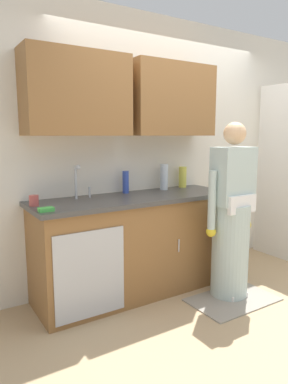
{
  "coord_description": "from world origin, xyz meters",
  "views": [
    {
      "loc": [
        -2.21,
        -2.08,
        1.5
      ],
      "look_at": [
        -0.55,
        0.55,
        1.0
      ],
      "focal_mm": 32.93,
      "sensor_mm": 36.0,
      "label": 1
    }
  ],
  "objects_px": {
    "person_at_sink": "(231,224)",
    "sink": "(87,203)",
    "cup_by_sink": "(34,201)",
    "bottle_dish_liquid": "(183,177)",
    "sponge": "(46,209)",
    "bottle_soap": "(126,182)",
    "bottle_water_short": "(164,177)"
  },
  "relations": [
    {
      "from": "person_at_sink",
      "to": "sink",
      "type": "bearing_deg",
      "value": 154.89
    },
    {
      "from": "cup_by_sink",
      "to": "sink",
      "type": "bearing_deg",
      "value": -5.06
    },
    {
      "from": "person_at_sink",
      "to": "cup_by_sink",
      "type": "xyz_separation_m",
      "value": [
        -1.63,
        0.6,
        0.29
      ]
    },
    {
      "from": "bottle_dish_liquid",
      "to": "sink",
      "type": "bearing_deg",
      "value": -170.38
    },
    {
      "from": "cup_by_sink",
      "to": "sponge",
      "type": "height_order",
      "value": "cup_by_sink"
    },
    {
      "from": "sink",
      "to": "bottle_dish_liquid",
      "type": "distance_m",
      "value": 1.24
    },
    {
      "from": "sink",
      "to": "bottle_dish_liquid",
      "type": "xyz_separation_m",
      "value": [
        1.22,
        0.21,
        0.13
      ]
    },
    {
      "from": "person_at_sink",
      "to": "bottle_dish_liquid",
      "type": "relative_size",
      "value": 7.19
    },
    {
      "from": "bottle_soap",
      "to": "sponge",
      "type": "height_order",
      "value": "bottle_soap"
    },
    {
      "from": "sponge",
      "to": "bottle_water_short",
      "type": "bearing_deg",
      "value": 16.23
    },
    {
      "from": "bottle_dish_liquid",
      "to": "bottle_soap",
      "type": "bearing_deg",
      "value": -179.32
    },
    {
      "from": "person_at_sink",
      "to": "bottle_soap",
      "type": "bearing_deg",
      "value": 132.38
    },
    {
      "from": "sink",
      "to": "person_at_sink",
      "type": "xyz_separation_m",
      "value": [
        1.19,
        -0.56,
        -0.23
      ]
    },
    {
      "from": "bottle_dish_liquid",
      "to": "sponge",
      "type": "distance_m",
      "value": 1.7
    },
    {
      "from": "sink",
      "to": "person_at_sink",
      "type": "height_order",
      "value": "person_at_sink"
    },
    {
      "from": "sponge",
      "to": "bottle_soap",
      "type": "bearing_deg",
      "value": 24.51
    },
    {
      "from": "bottle_soap",
      "to": "bottle_dish_liquid",
      "type": "xyz_separation_m",
      "value": [
        0.72,
        0.01,
        0.0
      ]
    },
    {
      "from": "bottle_soap",
      "to": "bottle_dish_liquid",
      "type": "distance_m",
      "value": 0.72
    },
    {
      "from": "person_at_sink",
      "to": "bottle_soap",
      "type": "distance_m",
      "value": 1.08
    },
    {
      "from": "sink",
      "to": "bottle_dish_liquid",
      "type": "bearing_deg",
      "value": 9.62
    },
    {
      "from": "person_at_sink",
      "to": "bottle_soap",
      "type": "xyz_separation_m",
      "value": [
        -0.69,
        0.75,
        0.36
      ]
    },
    {
      "from": "sink",
      "to": "bottle_water_short",
      "type": "distance_m",
      "value": 0.97
    },
    {
      "from": "person_at_sink",
      "to": "cup_by_sink",
      "type": "relative_size",
      "value": 18.74
    },
    {
      "from": "person_at_sink",
      "to": "bottle_soap",
      "type": "height_order",
      "value": "person_at_sink"
    },
    {
      "from": "sponge",
      "to": "sink",
      "type": "bearing_deg",
      "value": 27.79
    },
    {
      "from": "person_at_sink",
      "to": "bottle_water_short",
      "type": "relative_size",
      "value": 6.01
    },
    {
      "from": "bottle_soap",
      "to": "bottle_dish_liquid",
      "type": "height_order",
      "value": "bottle_dish_liquid"
    },
    {
      "from": "bottle_water_short",
      "to": "sponge",
      "type": "distance_m",
      "value": 1.43
    },
    {
      "from": "sink",
      "to": "person_at_sink",
      "type": "bearing_deg",
      "value": -25.11
    },
    {
      "from": "bottle_soap",
      "to": "bottle_dish_liquid",
      "type": "bearing_deg",
      "value": 0.68
    },
    {
      "from": "bottle_water_short",
      "to": "cup_by_sink",
      "type": "distance_m",
      "value": 1.39
    },
    {
      "from": "bottle_soap",
      "to": "bottle_water_short",
      "type": "xyz_separation_m",
      "value": [
        0.45,
        -0.02,
        0.03
      ]
    }
  ]
}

